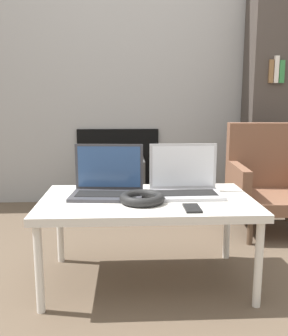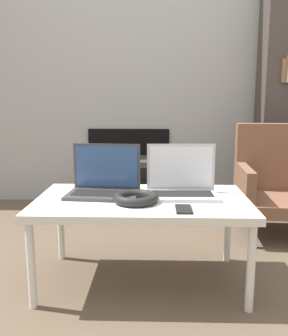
{
  "view_description": "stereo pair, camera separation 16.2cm",
  "coord_description": "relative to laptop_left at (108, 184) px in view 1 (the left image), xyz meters",
  "views": [
    {
      "loc": [
        -0.1,
        -1.52,
        0.91
      ],
      "look_at": [
        0.0,
        0.52,
        0.52
      ],
      "focal_mm": 40.0,
      "sensor_mm": 36.0,
      "label": 1
    },
    {
      "loc": [
        0.06,
        -1.53,
        0.91
      ],
      "look_at": [
        0.0,
        0.52,
        0.52
      ],
      "focal_mm": 40.0,
      "sensor_mm": 36.0,
      "label": 2
    }
  ],
  "objects": [
    {
      "name": "phone",
      "position": [
        0.38,
        -0.26,
        -0.05
      ],
      "size": [
        0.07,
        0.13,
        0.01
      ],
      "color": "black",
      "rests_on": "table"
    },
    {
      "name": "wall_back",
      "position": [
        0.19,
        1.46,
        0.8
      ],
      "size": [
        7.0,
        0.08,
        2.6
      ],
      "color": "#999999",
      "rests_on": "ground_plane"
    },
    {
      "name": "tv",
      "position": [
        0.02,
        1.22,
        -0.28
      ],
      "size": [
        0.44,
        0.4,
        0.42
      ],
      "color": "#383838",
      "rests_on": "ground_plane"
    },
    {
      "name": "ground_plane",
      "position": [
        0.19,
        -0.3,
        -0.49
      ],
      "size": [
        14.0,
        14.0,
        0.0
      ],
      "primitive_type": "plane",
      "color": "brown"
    },
    {
      "name": "laptop_left",
      "position": [
        0.0,
        0.0,
        0.0
      ],
      "size": [
        0.36,
        0.25,
        0.25
      ],
      "rotation": [
        0.0,
        0.0,
        -0.09
      ],
      "color": "#38383D",
      "rests_on": "table"
    },
    {
      "name": "table",
      "position": [
        0.19,
        -0.07,
        -0.09
      ],
      "size": [
        1.02,
        0.59,
        0.43
      ],
      "color": "silver",
      "rests_on": "ground_plane"
    },
    {
      "name": "laptop_right",
      "position": [
        0.39,
        0.0,
        0.0
      ],
      "size": [
        0.35,
        0.23,
        0.25
      ],
      "rotation": [
        0.0,
        0.0,
        0.02
      ],
      "color": "#B2B2B7",
      "rests_on": "table"
    },
    {
      "name": "armchair",
      "position": [
        1.09,
        0.69,
        -0.12
      ],
      "size": [
        0.57,
        0.57,
        0.73
      ],
      "rotation": [
        0.0,
        0.0,
        -0.06
      ],
      "color": "brown",
      "rests_on": "ground_plane"
    },
    {
      "name": "headphones",
      "position": [
        0.17,
        -0.15,
        -0.04
      ],
      "size": [
        0.21,
        0.21,
        0.04
      ],
      "color": "black",
      "rests_on": "table"
    }
  ]
}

